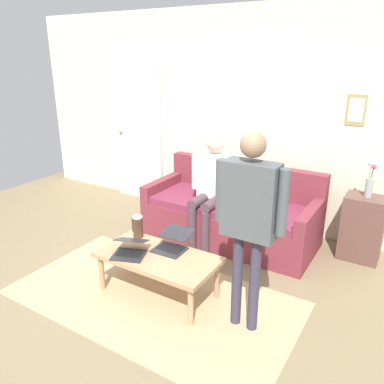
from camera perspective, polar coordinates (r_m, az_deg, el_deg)
ground_plane at (r=3.74m, az=-7.30°, el=-15.28°), size 7.68×7.68×0.00m
area_rug at (r=3.73m, az=-5.89°, el=-15.31°), size 2.64×1.41×0.01m
back_wall at (r=5.02m, az=8.08°, el=10.58°), size 7.04×0.11×2.70m
interior_door at (r=5.88m, az=-7.98°, el=8.73°), size 0.82×0.09×2.05m
couch at (r=4.68m, az=5.88°, el=-3.37°), size 2.03×0.88×0.88m
coffee_table at (r=3.60m, az=-5.11°, el=-9.94°), size 1.12×0.58×0.40m
laptop_left at (r=3.67m, az=-2.98°, el=-7.65°), size 0.31×0.38×0.15m
laptop_center at (r=3.61m, az=-9.16°, el=-8.43°), size 0.38×0.39×0.16m
french_press at (r=3.89m, az=-8.03°, el=-5.09°), size 0.12×0.10×0.25m
side_shelf at (r=4.57m, az=23.92°, el=-4.91°), size 0.42×0.32×0.72m
flower_vase at (r=4.40m, az=24.83°, el=1.12°), size 0.09×0.08×0.39m
person_standing at (r=2.90m, az=8.54°, el=-2.58°), size 0.57×0.19×1.63m
person_seated at (r=4.41m, az=2.86°, el=1.11°), size 0.55×0.51×1.28m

